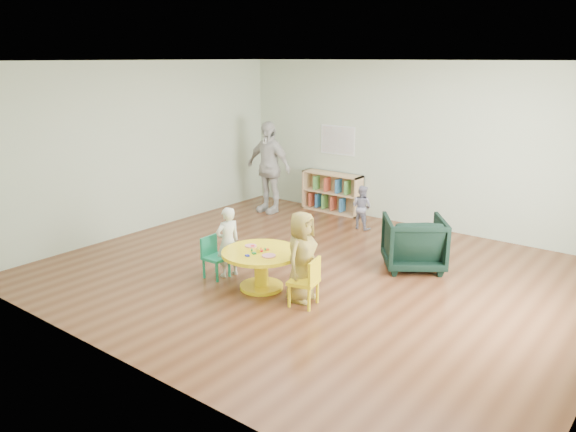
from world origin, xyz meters
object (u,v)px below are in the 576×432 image
(activity_table, at_px, (261,263))
(armchair, at_px, (414,243))
(toddler, at_px, (362,207))
(adult_caretaker, at_px, (268,167))
(child_right, at_px, (301,257))
(kid_chair_right, at_px, (307,281))
(child_left, at_px, (228,242))
(bookshelf, at_px, (332,193))
(kid_chair_left, at_px, (214,256))

(activity_table, height_order, armchair, armchair)
(activity_table, distance_m, toddler, 3.04)
(activity_table, distance_m, adult_caretaker, 3.74)
(armchair, distance_m, adult_caretaker, 3.69)
(child_right, bearing_deg, kid_chair_right, -128.80)
(activity_table, relative_size, adult_caretaker, 0.58)
(activity_table, bearing_deg, child_left, 175.00)
(bookshelf, bearing_deg, armchair, -35.54)
(kid_chair_right, height_order, child_left, child_left)
(kid_chair_right, height_order, toddler, toddler)
(kid_chair_right, xyz_separation_m, armchair, (0.44, 1.91, 0.05))
(activity_table, relative_size, child_right, 0.90)
(armchair, bearing_deg, toddler, -74.03)
(armchair, bearing_deg, bookshelf, -71.81)
(child_left, height_order, adult_caretaker, adult_caretaker)
(armchair, xyz_separation_m, adult_caretaker, (-3.50, 1.07, 0.49))
(armchair, bearing_deg, activity_table, 20.38)
(toddler, distance_m, adult_caretaker, 2.03)
(child_left, bearing_deg, activity_table, 101.66)
(bookshelf, xyz_separation_m, child_right, (1.95, -3.64, 0.19))
(adult_caretaker, bearing_deg, bookshelf, 40.05)
(armchair, bearing_deg, child_right, 35.57)
(kid_chair_right, bearing_deg, activity_table, 72.42)
(child_left, xyz_separation_m, toddler, (0.31, 2.97, -0.10))
(bookshelf, bearing_deg, kid_chair_right, -60.57)
(activity_table, distance_m, bookshelf, 3.90)
(toddler, bearing_deg, child_right, 110.31)
(child_left, bearing_deg, kid_chair_right, 101.49)
(toddler, bearing_deg, activity_table, 99.06)
(kid_chair_right, bearing_deg, toddler, 7.09)
(kid_chair_left, relative_size, toddler, 0.73)
(kid_chair_left, relative_size, adult_caretaker, 0.32)
(child_left, xyz_separation_m, child_right, (1.24, -0.03, 0.08))
(activity_table, height_order, bookshelf, bookshelf)
(bookshelf, bearing_deg, toddler, -31.93)
(child_right, bearing_deg, armchair, -24.98)
(kid_chair_left, bearing_deg, adult_caretaker, -154.75)
(armchair, relative_size, toddler, 1.08)
(kid_chair_left, xyz_separation_m, adult_caretaker, (-1.54, 3.00, 0.56))
(child_left, height_order, toddler, child_left)
(kid_chair_right, bearing_deg, child_left, 72.56)
(activity_table, height_order, child_right, child_right)
(activity_table, distance_m, child_left, 0.64)
(activity_table, xyz_separation_m, adult_caretaker, (-2.29, 2.91, 0.51))
(kid_chair_right, xyz_separation_m, bookshelf, (-2.10, 3.73, 0.05))
(child_left, bearing_deg, kid_chair_left, -24.28)
(bookshelf, bearing_deg, adult_caretaker, -141.88)
(kid_chair_left, height_order, adult_caretaker, adult_caretaker)
(kid_chair_right, bearing_deg, child_right, 45.76)
(activity_table, xyz_separation_m, armchair, (1.21, 1.84, 0.03))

